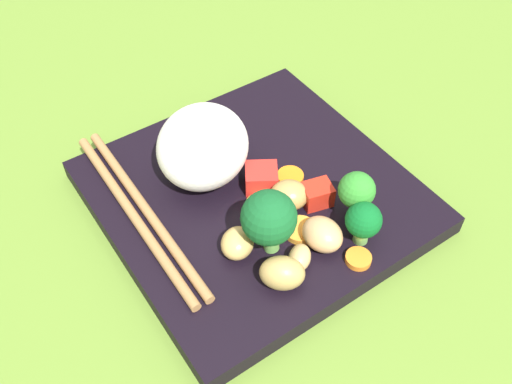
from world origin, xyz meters
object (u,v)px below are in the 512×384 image
(rice_mound, at_px, (203,146))
(chopstick_pair, at_px, (139,212))
(carrot_slice_1, at_px, (300,230))
(square_plate, at_px, (255,196))
(broccoli_floret_2, at_px, (357,191))

(rice_mound, relative_size, chopstick_pair, 0.41)
(carrot_slice_1, bearing_deg, chopstick_pair, -41.16)
(square_plate, bearing_deg, rice_mound, -57.57)
(square_plate, relative_size, carrot_slice_1, 9.33)
(rice_mound, distance_m, carrot_slice_1, 0.12)
(square_plate, distance_m, broccoli_floret_2, 0.10)
(broccoli_floret_2, bearing_deg, carrot_slice_1, -10.77)
(carrot_slice_1, bearing_deg, broccoli_floret_2, 169.23)
(square_plate, xyz_separation_m, chopstick_pair, (0.10, -0.03, 0.01))
(broccoli_floret_2, height_order, chopstick_pair, broccoli_floret_2)
(broccoli_floret_2, height_order, carrot_slice_1, broccoli_floret_2)
(square_plate, relative_size, rice_mound, 2.89)
(carrot_slice_1, bearing_deg, square_plate, -85.14)
(carrot_slice_1, bearing_deg, rice_mound, -72.84)
(square_plate, xyz_separation_m, carrot_slice_1, (-0.01, 0.06, 0.01))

